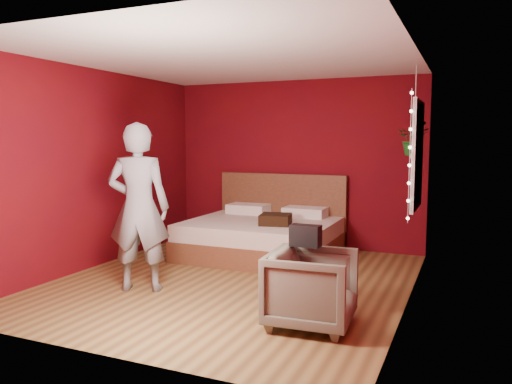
{
  "coord_description": "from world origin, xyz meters",
  "views": [
    {
      "loc": [
        2.54,
        -5.21,
        1.68
      ],
      "look_at": [
        0.13,
        0.4,
        1.04
      ],
      "focal_mm": 35.0,
      "sensor_mm": 36.0,
      "label": 1
    }
  ],
  "objects": [
    {
      "name": "handbag",
      "position": [
        1.16,
        -0.84,
        0.79
      ],
      "size": [
        0.28,
        0.15,
        0.2
      ],
      "primitive_type": "cube",
      "rotation": [
        0.0,
        0.0,
        -0.03
      ],
      "color": "black",
      "rests_on": "armchair"
    },
    {
      "name": "window",
      "position": [
        1.97,
        0.9,
        1.5
      ],
      "size": [
        0.05,
        0.97,
        1.27
      ],
      "color": "white",
      "rests_on": "room_walls"
    },
    {
      "name": "person",
      "position": [
        -0.81,
        -0.71,
        0.93
      ],
      "size": [
        0.8,
        0.66,
        1.87
      ],
      "primitive_type": "imported",
      "rotation": [
        0.0,
        0.0,
        3.51
      ],
      "color": "slate",
      "rests_on": "ground"
    },
    {
      "name": "armchair",
      "position": [
        1.28,
        -1.0,
        0.35
      ],
      "size": [
        0.81,
        0.79,
        0.69
      ],
      "primitive_type": "imported",
      "rotation": [
        0.0,
        0.0,
        1.64
      ],
      "color": "#696853",
      "rests_on": "ground"
    },
    {
      "name": "fairy_lights",
      "position": [
        1.94,
        0.37,
        1.5
      ],
      "size": [
        0.04,
        0.04,
        1.45
      ],
      "color": "silver",
      "rests_on": "room_walls"
    },
    {
      "name": "throw_pillow",
      "position": [
        0.12,
        1.1,
        0.59
      ],
      "size": [
        0.47,
        0.47,
        0.14
      ],
      "primitive_type": "cube",
      "rotation": [
        0.0,
        0.0,
        0.19
      ],
      "color": "black",
      "rests_on": "bed"
    },
    {
      "name": "floor",
      "position": [
        0.0,
        0.0,
        0.0
      ],
      "size": [
        4.5,
        4.5,
        0.0
      ],
      "primitive_type": "plane",
      "color": "olive",
      "rests_on": "ground"
    },
    {
      "name": "bed",
      "position": [
        -0.19,
        1.41,
        0.3
      ],
      "size": [
        2.08,
        1.77,
        1.14
      ],
      "color": "brown",
      "rests_on": "ground"
    },
    {
      "name": "hanging_plant",
      "position": [
        1.88,
        1.36,
        1.69
      ],
      "size": [
        0.4,
        0.35,
        1.12
      ],
      "color": "silver",
      "rests_on": "room_walls"
    },
    {
      "name": "room_walls",
      "position": [
        0.0,
        0.0,
        1.68
      ],
      "size": [
        4.04,
        4.54,
        2.62
      ],
      "color": "maroon",
      "rests_on": "ground"
    }
  ]
}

